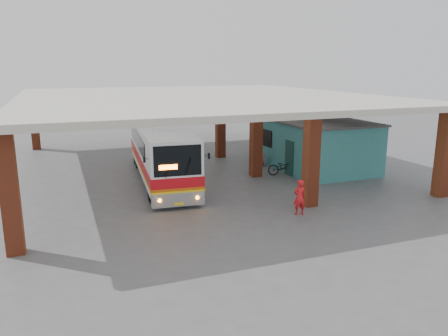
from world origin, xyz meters
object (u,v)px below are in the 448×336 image
coach_bus (161,151)px  motorcycle (284,167)px  red_chair (262,160)px  pedestrian (299,197)px

coach_bus → motorcycle: (7.15, -1.55, -1.17)m
coach_bus → red_chair: size_ratio=14.27×
motorcycle → pedestrian: 7.16m
coach_bus → pedestrian: bearing=-56.9°
coach_bus → pedestrian: 9.24m
coach_bus → motorcycle: 7.40m
coach_bus → pedestrian: size_ratio=7.37×
motorcycle → red_chair: size_ratio=2.36×
pedestrian → red_chair: (2.70, 9.31, -0.42)m
motorcycle → red_chair: (-0.12, 2.73, -0.13)m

